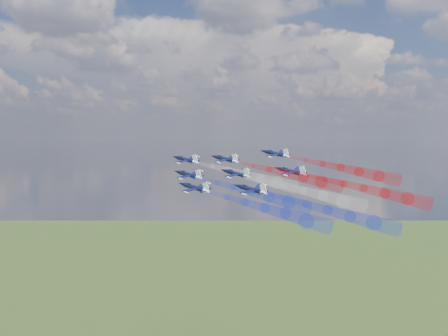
% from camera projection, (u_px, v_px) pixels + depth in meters
% --- Properties ---
extents(jet_lead, '(15.24, 14.29, 7.15)m').
position_uv_depth(jet_lead, '(186.00, 160.00, 185.65)').
color(jet_lead, black).
extents(trail_lead, '(35.60, 20.28, 10.77)m').
position_uv_depth(trail_lead, '(243.00, 174.00, 170.82)').
color(trail_lead, white).
extents(jet_inner_left, '(15.24, 14.29, 7.15)m').
position_uv_depth(jet_inner_left, '(189.00, 175.00, 171.65)').
color(jet_inner_left, black).
extents(trail_inner_left, '(35.60, 20.28, 10.77)m').
position_uv_depth(trail_inner_left, '(251.00, 192.00, 156.82)').
color(trail_inner_left, '#1B33E7').
extents(jet_inner_right, '(15.24, 14.29, 7.15)m').
position_uv_depth(jet_inner_right, '(225.00, 159.00, 185.45)').
color(jet_inner_right, black).
extents(trail_inner_right, '(35.60, 20.28, 10.77)m').
position_uv_depth(trail_inner_right, '(286.00, 174.00, 170.62)').
color(trail_inner_right, red).
extents(jet_outer_left, '(15.24, 14.29, 7.15)m').
position_uv_depth(jet_outer_left, '(195.00, 188.00, 156.97)').
color(jet_outer_left, black).
extents(trail_outer_left, '(35.60, 20.28, 10.77)m').
position_uv_depth(trail_outer_left, '(264.00, 208.00, 142.14)').
color(trail_outer_left, '#1B33E7').
extents(jet_center_third, '(15.24, 14.29, 7.15)m').
position_uv_depth(jet_center_third, '(236.00, 173.00, 171.64)').
color(jet_center_third, black).
extents(trail_center_third, '(35.60, 20.28, 10.77)m').
position_uv_depth(trail_center_third, '(303.00, 191.00, 156.81)').
color(trail_center_third, white).
extents(jet_outer_right, '(15.24, 14.29, 7.15)m').
position_uv_depth(jet_outer_right, '(276.00, 154.00, 186.02)').
color(jet_outer_right, black).
extents(trail_outer_right, '(35.60, 20.28, 10.77)m').
position_uv_depth(trail_outer_right, '(340.00, 168.00, 171.19)').
color(trail_outer_right, red).
extents(jet_rear_left, '(15.24, 14.29, 7.15)m').
position_uv_depth(jet_rear_left, '(251.00, 189.00, 155.73)').
color(jet_rear_left, black).
extents(trail_rear_left, '(35.60, 20.28, 10.77)m').
position_uv_depth(trail_rear_left, '(328.00, 210.00, 140.90)').
color(trail_rear_left, '#1B33E7').
extents(jet_rear_right, '(15.24, 14.29, 7.15)m').
position_uv_depth(jet_rear_right, '(291.00, 171.00, 170.58)').
color(jet_rear_right, black).
extents(trail_rear_right, '(35.60, 20.28, 10.77)m').
position_uv_depth(trail_rear_right, '(364.00, 188.00, 155.75)').
color(trail_rear_right, red).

